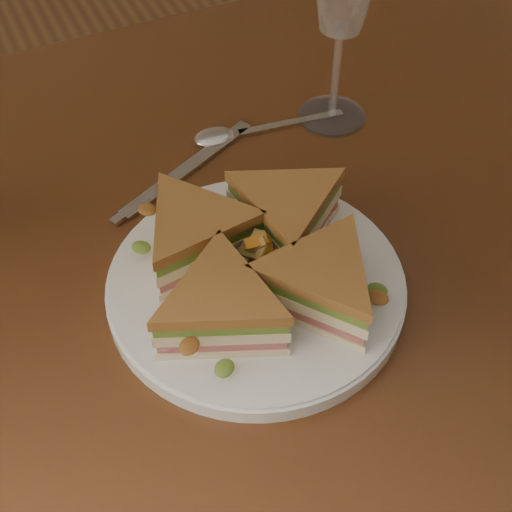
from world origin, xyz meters
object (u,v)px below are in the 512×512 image
object	(u,v)px
sandwich_wedges	(256,260)
table	(236,271)
spoon	(233,134)
plate	(256,286)
knife	(180,175)

from	to	relation	value
sandwich_wedges	table	bearing A→B (deg)	76.50
table	spoon	xyz separation A→B (m)	(0.05, 0.11, 0.10)
sandwich_wedges	plate	bearing A→B (deg)	0.00
spoon	table	bearing A→B (deg)	-105.91
spoon	plate	bearing A→B (deg)	-101.24
plate	knife	size ratio (longest dim) A/B	1.40
plate	table	bearing A→B (deg)	76.50
sandwich_wedges	knife	distance (m)	0.19
plate	sandwich_wedges	distance (m)	0.04
table	plate	bearing A→B (deg)	-103.50
spoon	knife	bearing A→B (deg)	-147.54
sandwich_wedges	spoon	size ratio (longest dim) A/B	1.56
table	sandwich_wedges	world-z (taller)	sandwich_wedges
sandwich_wedges	spoon	xyz separation A→B (m)	(0.07, 0.22, -0.04)
plate	knife	bearing A→B (deg)	92.09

